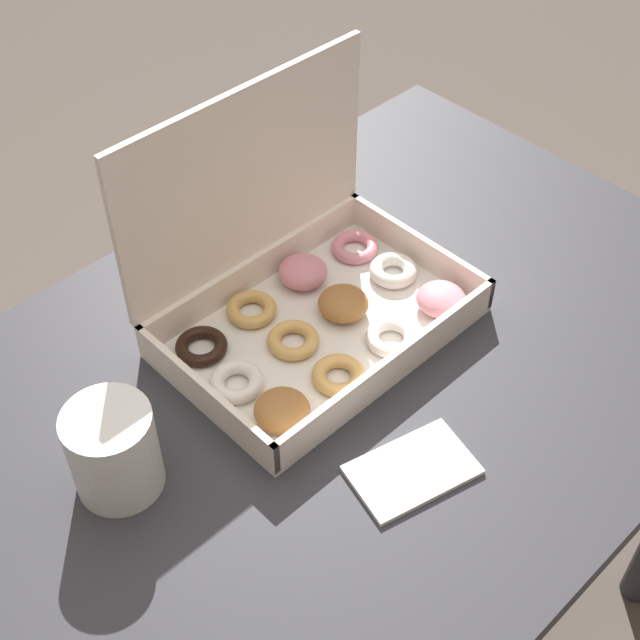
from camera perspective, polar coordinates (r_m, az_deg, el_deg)
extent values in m
cube|color=#2D2D33|center=(1.05, 1.35, -3.59)|extent=(1.07, 0.71, 0.03)
cylinder|color=#2D2D33|center=(1.72, 5.36, 2.25)|extent=(0.06, 0.06, 0.73)
cube|color=silver|center=(1.08, 0.00, -0.70)|extent=(0.36, 0.24, 0.01)
cube|color=silver|center=(1.01, 4.57, -3.14)|extent=(0.36, 0.01, 0.04)
cube|color=silver|center=(1.12, -4.09, 3.24)|extent=(0.36, 0.01, 0.04)
cube|color=silver|center=(0.99, -7.42, -4.83)|extent=(0.01, 0.24, 0.04)
cube|color=silver|center=(1.16, 6.32, 4.54)|extent=(0.01, 0.24, 0.04)
cube|color=silver|center=(1.04, -4.78, 9.08)|extent=(0.36, 0.01, 0.23)
ellipsoid|color=#9E6633|center=(0.97, -2.45, -5.80)|extent=(0.06, 0.06, 0.03)
torus|color=tan|center=(1.01, 1.19, -3.57)|extent=(0.06, 0.06, 0.02)
torus|color=white|center=(1.06, 4.59, -1.14)|extent=(0.06, 0.06, 0.02)
ellipsoid|color=pink|center=(1.10, 7.78, 1.33)|extent=(0.06, 0.06, 0.03)
torus|color=white|center=(1.01, -5.35, -3.96)|extent=(0.06, 0.06, 0.02)
torus|color=tan|center=(1.05, -1.74, -1.30)|extent=(0.06, 0.06, 0.02)
ellipsoid|color=#9E6633|center=(1.08, 1.50, 1.07)|extent=(0.06, 0.06, 0.03)
torus|color=white|center=(1.14, 4.71, 3.17)|extent=(0.06, 0.06, 0.02)
torus|color=black|center=(1.05, -7.60, -1.68)|extent=(0.06, 0.06, 0.02)
torus|color=tan|center=(1.09, -4.40, 0.68)|extent=(0.06, 0.06, 0.02)
ellipsoid|color=pink|center=(1.13, -1.10, 3.11)|extent=(0.06, 0.06, 0.03)
torus|color=pink|center=(1.17, 2.24, 4.68)|extent=(0.06, 0.06, 0.02)
cylinder|color=white|center=(0.93, -13.07, -8.15)|extent=(0.09, 0.09, 0.10)
cylinder|color=black|center=(0.89, -13.58, -6.29)|extent=(0.07, 0.07, 0.01)
cube|color=white|center=(0.95, 5.93, -9.53)|extent=(0.15, 0.11, 0.01)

